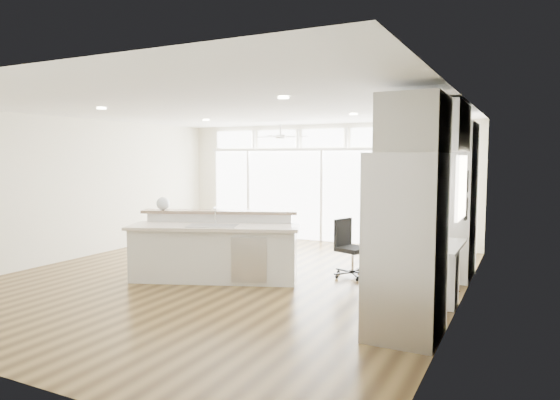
% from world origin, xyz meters
% --- Properties ---
extents(floor, '(7.00, 8.00, 0.02)m').
position_xyz_m(floor, '(0.00, 0.00, -0.01)').
color(floor, '#3F2C13').
rests_on(floor, ground).
extents(ceiling, '(7.00, 8.00, 0.02)m').
position_xyz_m(ceiling, '(0.00, 0.00, 2.70)').
color(ceiling, white).
rests_on(ceiling, wall_back).
extents(wall_back, '(7.00, 0.04, 2.70)m').
position_xyz_m(wall_back, '(0.00, 4.00, 1.35)').
color(wall_back, silver).
rests_on(wall_back, floor).
extents(wall_left, '(0.04, 8.00, 2.70)m').
position_xyz_m(wall_left, '(-3.50, 0.00, 1.35)').
color(wall_left, silver).
rests_on(wall_left, floor).
extents(wall_right, '(0.04, 8.00, 2.70)m').
position_xyz_m(wall_right, '(3.50, 0.00, 1.35)').
color(wall_right, silver).
rests_on(wall_right, floor).
extents(glass_wall, '(5.80, 0.06, 2.08)m').
position_xyz_m(glass_wall, '(0.00, 3.94, 1.05)').
color(glass_wall, white).
rests_on(glass_wall, wall_back).
extents(transom_row, '(5.90, 0.06, 0.40)m').
position_xyz_m(transom_row, '(0.00, 3.94, 2.38)').
color(transom_row, white).
rests_on(transom_row, wall_back).
extents(desk_window, '(0.04, 0.85, 0.85)m').
position_xyz_m(desk_window, '(3.46, 0.30, 1.55)').
color(desk_window, white).
rests_on(desk_window, wall_right).
extents(ceiling_fan, '(1.16, 1.16, 0.32)m').
position_xyz_m(ceiling_fan, '(-0.50, 2.80, 2.48)').
color(ceiling_fan, white).
rests_on(ceiling_fan, ceiling).
extents(recessed_lights, '(3.40, 3.00, 0.02)m').
position_xyz_m(recessed_lights, '(0.00, 0.20, 2.68)').
color(recessed_lights, white).
rests_on(recessed_lights, ceiling).
extents(oven_cabinet, '(0.64, 1.20, 2.50)m').
position_xyz_m(oven_cabinet, '(3.17, 1.80, 1.25)').
color(oven_cabinet, silver).
rests_on(oven_cabinet, floor).
extents(desk_nook, '(0.72, 1.30, 0.76)m').
position_xyz_m(desk_nook, '(3.13, 0.30, 0.38)').
color(desk_nook, silver).
rests_on(desk_nook, floor).
extents(upper_cabinets, '(0.64, 1.30, 0.64)m').
position_xyz_m(upper_cabinets, '(3.17, 0.30, 2.35)').
color(upper_cabinets, silver).
rests_on(upper_cabinets, wall_right).
extents(refrigerator, '(0.76, 0.90, 2.00)m').
position_xyz_m(refrigerator, '(3.11, -1.35, 1.00)').
color(refrigerator, '#B3B3B8').
rests_on(refrigerator, floor).
extents(fridge_cabinet, '(0.64, 0.90, 0.60)m').
position_xyz_m(fridge_cabinet, '(3.17, -1.35, 2.30)').
color(fridge_cabinet, silver).
rests_on(fridge_cabinet, wall_right).
extents(framed_photos, '(0.06, 0.22, 0.80)m').
position_xyz_m(framed_photos, '(3.46, 0.92, 1.40)').
color(framed_photos, black).
rests_on(framed_photos, wall_right).
extents(kitchen_island, '(2.88, 1.94, 1.07)m').
position_xyz_m(kitchen_island, '(-0.14, -0.24, 0.54)').
color(kitchen_island, silver).
rests_on(kitchen_island, floor).
extents(rug, '(0.96, 0.84, 0.01)m').
position_xyz_m(rug, '(2.95, 0.92, 0.01)').
color(rug, '#332010').
rests_on(rug, floor).
extents(office_chair, '(0.61, 0.59, 0.93)m').
position_xyz_m(office_chair, '(1.74, 0.97, 0.46)').
color(office_chair, black).
rests_on(office_chair, floor).
extents(fishbowl, '(0.29, 0.29, 0.22)m').
position_xyz_m(fishbowl, '(-1.17, -0.22, 1.18)').
color(fishbowl, silver).
rests_on(fishbowl, kitchen_island).
extents(monitor, '(0.07, 0.43, 0.36)m').
position_xyz_m(monitor, '(3.05, 0.30, 0.94)').
color(monitor, black).
rests_on(monitor, desk_nook).
extents(keyboard, '(0.16, 0.32, 0.02)m').
position_xyz_m(keyboard, '(2.88, 0.30, 0.77)').
color(keyboard, white).
rests_on(keyboard, desk_nook).
extents(potted_plant, '(0.32, 0.35, 0.25)m').
position_xyz_m(potted_plant, '(3.17, 1.80, 2.62)').
color(potted_plant, '#315223').
rests_on(potted_plant, oven_cabinet).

